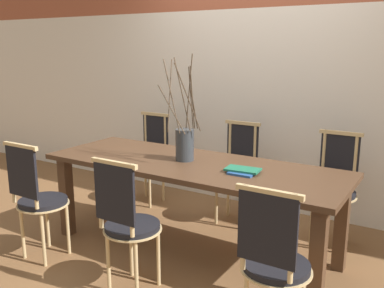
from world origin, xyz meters
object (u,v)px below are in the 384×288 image
(chair_near_center, at_px, (274,260))
(book_stack, at_px, (243,171))
(vase_centerpiece, at_px, (185,142))
(chair_far_center, at_px, (334,184))
(dining_table, at_px, (192,175))

(chair_near_center, distance_m, book_stack, 0.90)
(chair_near_center, xyz_separation_m, vase_centerpiece, (-1.06, 0.77, 0.37))
(chair_near_center, distance_m, vase_centerpiece, 1.36)
(vase_centerpiece, bearing_deg, chair_near_center, -36.15)
(chair_near_center, height_order, chair_far_center, same)
(dining_table, distance_m, chair_far_center, 1.19)
(chair_far_center, bearing_deg, dining_table, 38.64)
(vase_centerpiece, bearing_deg, chair_far_center, 34.97)
(chair_near_center, distance_m, chair_far_center, 1.48)
(dining_table, xyz_separation_m, book_stack, (0.46, -0.04, 0.12))
(dining_table, bearing_deg, chair_far_center, 38.64)
(dining_table, relative_size, chair_far_center, 2.54)
(dining_table, xyz_separation_m, chair_far_center, (0.93, 0.74, -0.12))
(dining_table, height_order, chair_far_center, chair_far_center)
(chair_far_center, relative_size, book_stack, 3.64)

